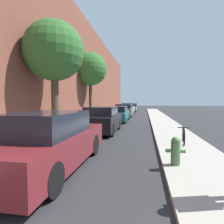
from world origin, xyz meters
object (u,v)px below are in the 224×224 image
(parked_car_navy, at_px, (133,107))
(street_tree_far, at_px, (90,69))
(fire_hydrant, at_px, (175,151))
(bicycle, at_px, (184,135))
(parked_car_black, at_px, (102,120))
(parked_car_teal, at_px, (117,114))
(parked_car_champagne, at_px, (131,108))
(street_tree_near, at_px, (54,52))
(parked_car_silver, at_px, (128,109))
(parked_car_grey, at_px, (124,111))
(parked_car_maroon, at_px, (51,142))

(parked_car_navy, distance_m, street_tree_far, 21.49)
(fire_hydrant, height_order, bicycle, fire_hydrant)
(parked_car_black, relative_size, parked_car_teal, 0.87)
(parked_car_black, relative_size, parked_car_champagne, 1.02)
(parked_car_teal, xyz_separation_m, parked_car_champagne, (0.08, 15.74, -0.04))
(street_tree_near, relative_size, street_tree_far, 0.91)
(parked_car_champagne, bearing_deg, fire_hydrant, -83.46)
(parked_car_black, bearing_deg, bicycle, -34.22)
(parked_car_teal, distance_m, parked_car_silver, 10.45)
(fire_hydrant, bearing_deg, parked_car_black, 120.72)
(parked_car_grey, height_order, street_tree_near, street_tree_near)
(parked_car_maroon, height_order, parked_car_silver, parked_car_maroon)
(parked_car_silver, bearing_deg, parked_car_black, -90.04)
(parked_car_grey, xyz_separation_m, parked_car_champagne, (0.07, 10.42, -0.07))
(parked_car_teal, distance_m, parked_car_navy, 20.63)
(parked_car_maroon, distance_m, parked_car_grey, 16.99)
(parked_car_grey, height_order, parked_car_navy, parked_car_grey)
(street_tree_near, bearing_deg, parked_car_silver, 84.57)
(parked_car_silver, height_order, parked_car_champagne, parked_car_silver)
(parked_car_teal, height_order, street_tree_far, street_tree_far)
(parked_car_teal, relative_size, parked_car_grey, 1.10)
(parked_car_champagne, height_order, fire_hydrant, parked_car_champagne)
(parked_car_black, relative_size, street_tree_far, 0.69)
(parked_car_silver, height_order, bicycle, parked_car_silver)
(parked_car_teal, height_order, parked_car_champagne, parked_car_teal)
(parked_car_navy, relative_size, street_tree_near, 0.80)
(parked_car_grey, relative_size, parked_car_champagne, 1.07)
(parked_car_navy, relative_size, fire_hydrant, 5.85)
(parked_car_maroon, relative_size, parked_car_teal, 0.98)
(parked_car_maroon, xyz_separation_m, fire_hydrant, (3.20, 0.51, -0.21))
(parked_car_champagne, relative_size, fire_hydrant, 5.34)
(parked_car_grey, bearing_deg, parked_car_maroon, -90.19)
(parked_car_maroon, relative_size, parked_car_silver, 1.08)
(parked_car_maroon, height_order, parked_car_teal, parked_car_maroon)
(fire_hydrant, distance_m, bicycle, 2.81)
(parked_car_black, relative_size, street_tree_near, 0.75)
(street_tree_near, xyz_separation_m, fire_hydrant, (4.94, -3.18, -3.55))
(parked_car_navy, relative_size, bicycle, 2.86)
(bicycle, bearing_deg, parked_car_teal, 123.04)
(parked_car_black, height_order, parked_car_silver, parked_car_silver)
(parked_car_silver, bearing_deg, parked_car_champagne, 88.89)
(parked_car_teal, xyz_separation_m, bicycle, (3.89, -8.45, -0.21))
(parked_car_silver, bearing_deg, fire_hydrant, -81.62)
(parked_car_teal, distance_m, street_tree_far, 4.52)
(parked_car_champagne, xyz_separation_m, parked_car_navy, (0.05, 4.88, 0.03))
(parked_car_black, distance_m, fire_hydrant, 6.26)
(parked_car_champagne, height_order, bicycle, parked_car_champagne)
(parked_car_champagne, xyz_separation_m, bicycle, (3.81, -24.19, -0.17))
(parked_car_champagne, bearing_deg, parked_car_grey, -90.36)
(parked_car_teal, relative_size, parked_car_navy, 1.07)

